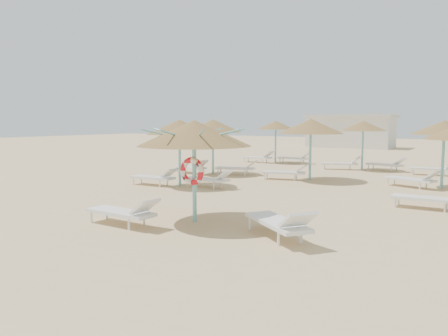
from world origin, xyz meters
The scene contains 6 objects.
ground centered at (0.00, 0.00, 0.00)m, with size 120.00×120.00×0.00m, color tan.
main_palapa centered at (-0.21, 0.37, 2.30)m, with size 2.96×2.96×2.65m.
lounger_main_a centered at (-1.44, -0.94, 0.36)m, with size 2.12×0.72×0.76m.
lounger_main_b centered at (2.41, -0.01, 0.39)m, with size 2.18×1.89×0.81m.
palapa_field centered at (2.11, 9.80, 2.29)m, with size 19.40×13.64×2.72m.
service_hut centered at (-6.00, 35.00, 1.64)m, with size 8.40×4.40×3.25m.
Camera 1 is at (6.39, -8.76, 2.63)m, focal length 35.00 mm.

